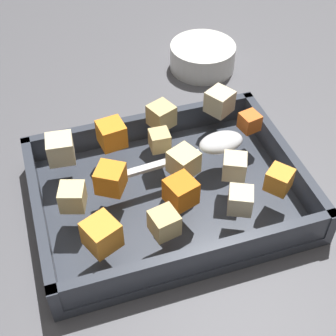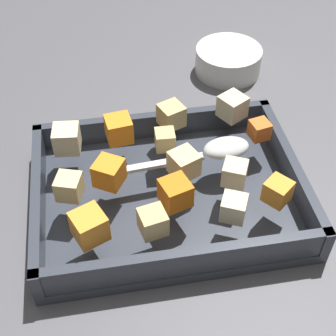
# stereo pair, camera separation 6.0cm
# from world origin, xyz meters

# --- Properties ---
(ground_plane) EXTENTS (4.00, 4.00, 0.00)m
(ground_plane) POSITION_xyz_m (0.00, 0.00, 0.00)
(ground_plane) COLOR #4C4C51
(baking_dish) EXTENTS (0.34, 0.25, 0.05)m
(baking_dish) POSITION_xyz_m (-0.01, -0.00, 0.02)
(baking_dish) COLOR #333842
(baking_dish) RESTS_ON ground_plane
(carrot_chunk_corner_sw) EXTENTS (0.04, 0.04, 0.03)m
(carrot_chunk_corner_sw) POSITION_xyz_m (-0.01, 0.05, 0.07)
(carrot_chunk_corner_sw) COLOR orange
(carrot_chunk_corner_sw) RESTS_ON baking_dish
(carrot_chunk_far_right) EXTENTS (0.04, 0.04, 0.03)m
(carrot_chunk_far_right) POSITION_xyz_m (0.09, 0.08, 0.07)
(carrot_chunk_far_right) COLOR orange
(carrot_chunk_far_right) RESTS_ON baking_dish
(carrot_chunk_front_center) EXTENTS (0.04, 0.04, 0.03)m
(carrot_chunk_front_center) POSITION_xyz_m (-0.13, 0.06, 0.07)
(carrot_chunk_front_center) COLOR orange
(carrot_chunk_front_center) RESTS_ON baking_dish
(carrot_chunk_heap_side) EXTENTS (0.04, 0.04, 0.03)m
(carrot_chunk_heap_side) POSITION_xyz_m (0.04, -0.08, 0.07)
(carrot_chunk_heap_side) COLOR orange
(carrot_chunk_heap_side) RESTS_ON baking_dish
(carrot_chunk_corner_nw) EXTENTS (0.04, 0.04, 0.03)m
(carrot_chunk_corner_nw) POSITION_xyz_m (0.06, 0.00, 0.07)
(carrot_chunk_corner_nw) COLOR orange
(carrot_chunk_corner_nw) RESTS_ON baking_dish
(carrot_chunk_mid_right) EXTENTS (0.03, 0.03, 0.02)m
(carrot_chunk_mid_right) POSITION_xyz_m (-0.14, -0.05, 0.06)
(carrot_chunk_mid_right) COLOR orange
(carrot_chunk_mid_right) RESTS_ON baking_dish
(potato_chunk_center) EXTENTS (0.04, 0.04, 0.03)m
(potato_chunk_center) POSITION_xyz_m (0.11, -0.07, 0.07)
(potato_chunk_center) COLOR beige
(potato_chunk_center) RESTS_ON baking_dish
(potato_chunk_under_handle) EXTENTS (0.04, 0.04, 0.03)m
(potato_chunk_under_handle) POSITION_xyz_m (-0.12, -0.10, 0.07)
(potato_chunk_under_handle) COLOR beige
(potato_chunk_under_handle) RESTS_ON baking_dish
(potato_chunk_rim_edge) EXTENTS (0.04, 0.04, 0.03)m
(potato_chunk_rim_edge) POSITION_xyz_m (-0.03, -0.00, 0.07)
(potato_chunk_rim_edge) COLOR #E0CC89
(potato_chunk_rim_edge) RESTS_ON baking_dish
(potato_chunk_back_center) EXTENTS (0.04, 0.04, 0.03)m
(potato_chunk_back_center) POSITION_xyz_m (-0.09, 0.02, 0.07)
(potato_chunk_back_center) COLOR beige
(potato_chunk_back_center) RESTS_ON baking_dish
(potato_chunk_near_spoon) EXTENTS (0.04, 0.04, 0.03)m
(potato_chunk_near_spoon) POSITION_xyz_m (-0.03, -0.09, 0.07)
(potato_chunk_near_spoon) COLOR tan
(potato_chunk_near_spoon) RESTS_ON baking_dish
(potato_chunk_mid_left) EXTENTS (0.04, 0.04, 0.03)m
(potato_chunk_mid_left) POSITION_xyz_m (-0.07, 0.08, 0.07)
(potato_chunk_mid_left) COLOR beige
(potato_chunk_mid_left) RESTS_ON baking_dish
(potato_chunk_near_right) EXTENTS (0.04, 0.04, 0.03)m
(potato_chunk_near_right) POSITION_xyz_m (0.11, 0.01, 0.07)
(potato_chunk_near_right) COLOR #E0CC89
(potato_chunk_near_right) RESTS_ON baking_dish
(potato_chunk_heap_top) EXTENTS (0.03, 0.03, 0.03)m
(potato_chunk_heap_top) POSITION_xyz_m (-0.01, -0.05, 0.06)
(potato_chunk_heap_top) COLOR tan
(potato_chunk_heap_top) RESTS_ON baking_dish
(potato_chunk_corner_se) EXTENTS (0.03, 0.03, 0.03)m
(potato_chunk_corner_se) POSITION_xyz_m (0.02, 0.08, 0.07)
(potato_chunk_corner_se) COLOR tan
(potato_chunk_corner_se) RESTS_ON baking_dish
(serving_spoon) EXTENTS (0.20, 0.04, 0.02)m
(serving_spoon) POSITION_xyz_m (-0.08, -0.02, 0.06)
(serving_spoon) COLOR silver
(serving_spoon) RESTS_ON baking_dish
(small_prep_bowl) EXTENTS (0.11, 0.11, 0.04)m
(small_prep_bowl) POSITION_xyz_m (-0.16, -0.28, 0.02)
(small_prep_bowl) COLOR silver
(small_prep_bowl) RESTS_ON ground_plane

